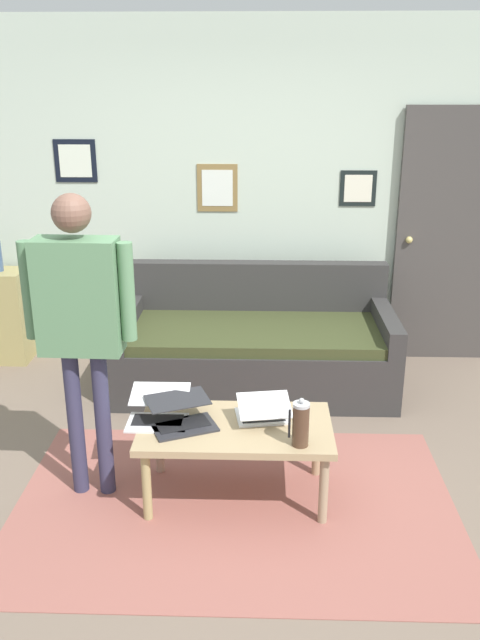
# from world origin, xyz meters

# --- Properties ---
(ground_plane) EXTENTS (7.68, 7.68, 0.00)m
(ground_plane) POSITION_xyz_m (0.00, 0.00, 0.00)
(ground_plane) COLOR #726052
(area_rug) EXTENTS (2.43, 1.64, 0.01)m
(area_rug) POSITION_xyz_m (-0.00, 0.07, 0.00)
(area_rug) COLOR #95574D
(area_rug) RESTS_ON ground_plane
(back_wall) EXTENTS (7.04, 0.11, 2.70)m
(back_wall) POSITION_xyz_m (0.00, -2.20, 1.35)
(back_wall) COLOR beige
(back_wall) RESTS_ON ground_plane
(interior_door) EXTENTS (0.82, 0.09, 2.05)m
(interior_door) POSITION_xyz_m (-1.63, -2.11, 1.02)
(interior_door) COLOR #433F3C
(interior_door) RESTS_ON ground_plane
(couch) EXTENTS (2.04, 0.95, 0.88)m
(couch) POSITION_xyz_m (-0.10, -1.50, 0.30)
(couch) COLOR #302F2E
(couch) RESTS_ON ground_plane
(coffee_table) EXTENTS (1.05, 0.58, 0.45)m
(coffee_table) POSITION_xyz_m (-0.00, -0.03, 0.40)
(coffee_table) COLOR tan
(coffee_table) RESTS_ON ground_plane
(laptop_left) EXTENTS (0.33, 0.33, 0.15)m
(laptop_left) POSITION_xyz_m (-0.15, -0.09, 0.49)
(laptop_left) COLOR silver
(laptop_left) RESTS_ON coffee_table
(laptop_center) EXTENTS (0.44, 0.43, 0.13)m
(laptop_center) POSITION_xyz_m (0.29, -0.02, 0.49)
(laptop_center) COLOR #28282D
(laptop_center) RESTS_ON coffee_table
(laptop_right) EXTENTS (0.33, 0.35, 0.14)m
(laptop_right) POSITION_xyz_m (0.43, -0.07, 0.49)
(laptop_right) COLOR silver
(laptop_right) RESTS_ON coffee_table
(french_press) EXTENTS (0.11, 0.09, 0.27)m
(french_press) POSITION_xyz_m (-0.34, 0.17, 0.57)
(french_press) COLOR #4C3323
(french_press) RESTS_ON coffee_table
(side_shelf) EXTENTS (0.42, 0.32, 0.77)m
(side_shelf) POSITION_xyz_m (2.00, -1.93, 0.39)
(side_shelf) COLOR #9D8F55
(side_shelf) RESTS_ON ground_plane
(person_standing) EXTENTS (0.59, 0.20, 1.70)m
(person_standing) POSITION_xyz_m (0.81, -0.05, 1.09)
(person_standing) COLOR #34324E
(person_standing) RESTS_ON ground_plane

